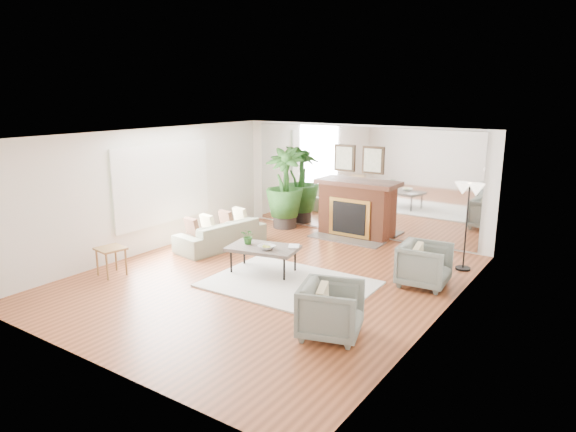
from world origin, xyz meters
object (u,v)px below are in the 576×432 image
Objects in this scene: fireplace at (353,208)px; armchair_front at (331,310)px; sofa at (221,234)px; potted_ficus at (285,185)px; coffee_table at (263,249)px; floor_lamp at (469,196)px; side_table at (111,252)px; armchair_back at (424,265)px.

fireplace reaches higher than armchair_front.
armchair_front is (3.92, -2.26, 0.08)m from sofa.
potted_ficus is (-3.74, 4.37, 0.66)m from armchair_front.
coffee_table is 0.84× the size of floor_lamp.
sofa is 2.44m from side_table.
coffee_table is 0.69× the size of sofa.
armchair_back reaches higher than coffee_table.
armchair_front is at bearing -33.52° from coffee_table.
fireplace is 1.05× the size of sofa.
floor_lamp is at bearing 36.75° from side_table.
floor_lamp reaches higher than armchair_front.
potted_ficus reaches higher than armchair_back.
armchair_back is at bearing -105.24° from floor_lamp.
fireplace is at bearing 45.07° from armchair_back.
armchair_front is at bearing -49.47° from potted_ficus.
armchair_front is 5.79m from potted_ficus.
armchair_front is at bearing 1.68° from side_table.
armchair_front is at bearing 166.76° from armchair_back.
fireplace is at bearing 162.81° from floor_lamp.
coffee_table is 3.80m from floor_lamp.
floor_lamp reaches higher than armchair_back.
armchair_back is at bearing 28.69° from side_table.
side_table is at bearing -143.50° from coffee_table.
armchair_back is 1.61m from floor_lamp.
floor_lamp is (0.72, 3.69, 1.01)m from armchair_front.
armchair_front is at bearing 69.27° from sofa.
side_table reaches higher than coffee_table.
potted_ficus reaches higher than side_table.
armchair_front is (1.98, -4.53, -0.29)m from fireplace.
floor_lamp reaches higher than side_table.
armchair_back is 0.50× the size of floor_lamp.
armchair_back is at bearing -24.44° from potted_ficus.
potted_ficus reaches higher than armchair_front.
floor_lamp is at bearing -8.63° from potted_ficus.
potted_ficus reaches higher than coffee_table.
armchair_back is (2.62, 1.02, -0.09)m from coffee_table.
sofa is 2.25m from potted_ficus.
fireplace is 1.06× the size of potted_ficus.
coffee_table is 2.81m from armchair_back.
coffee_table is 3.31m from potted_ficus.
potted_ficus is at bearing 61.25° from armchair_back.
potted_ficus is 1.19× the size of floor_lamp.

